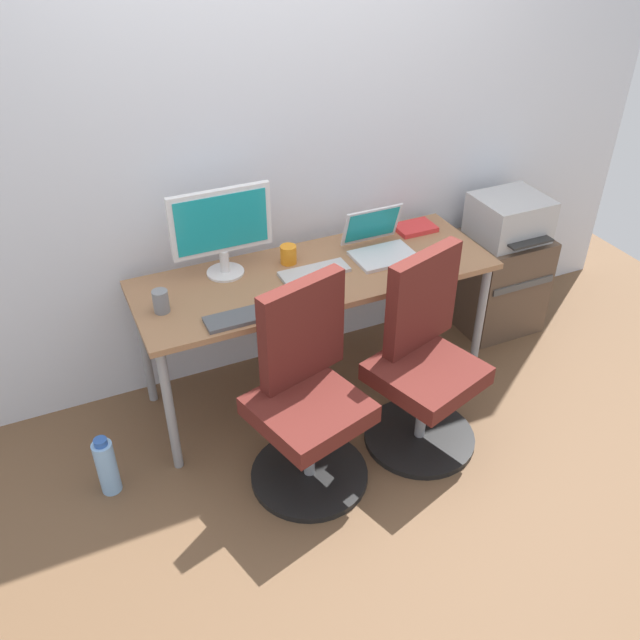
{
  "coord_description": "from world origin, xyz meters",
  "views": [
    {
      "loc": [
        -1.14,
        -2.56,
        2.38
      ],
      "look_at": [
        0.0,
        -0.05,
        0.46
      ],
      "focal_mm": 37.92,
      "sensor_mm": 36.0,
      "label": 1
    }
  ],
  "objects": [
    {
      "name": "coffee_mug",
      "position": [
        -0.08,
        0.14,
        0.76
      ],
      "size": [
        0.08,
        0.08,
        0.09
      ],
      "primitive_type": "cylinder",
      "color": "orange",
      "rests_on": "desk"
    },
    {
      "name": "side_cabinet",
      "position": [
        1.23,
        0.1,
        0.29
      ],
      "size": [
        0.45,
        0.42,
        0.59
      ],
      "color": "brown",
      "rests_on": "ground"
    },
    {
      "name": "pen_cup",
      "position": [
        -0.75,
        -0.03,
        0.77
      ],
      "size": [
        0.07,
        0.07,
        0.1
      ],
      "primitive_type": "cylinder",
      "color": "slate",
      "rests_on": "desk"
    },
    {
      "name": "printer",
      "position": [
        1.23,
        0.1,
        0.71
      ],
      "size": [
        0.38,
        0.4,
        0.24
      ],
      "color": "#B7B7B7",
      "rests_on": "side_cabinet"
    },
    {
      "name": "water_bottle_on_floor",
      "position": [
        -1.14,
        -0.28,
        0.15
      ],
      "size": [
        0.09,
        0.09,
        0.31
      ],
      "color": "#8CBFF2",
      "rests_on": "ground"
    },
    {
      "name": "desktop_monitor",
      "position": [
        -0.4,
        0.17,
        0.96
      ],
      "size": [
        0.48,
        0.18,
        0.43
      ],
      "color": "silver",
      "rests_on": "desk"
    },
    {
      "name": "office_chair_left",
      "position": [
        -0.28,
        -0.52,
        0.42
      ],
      "size": [
        0.54,
        0.54,
        0.94
      ],
      "color": "black",
      "rests_on": "ground"
    },
    {
      "name": "keyboard_by_laptop",
      "position": [
        -0.01,
        -0.01,
        0.72
      ],
      "size": [
        0.34,
        0.12,
        0.02
      ],
      "primitive_type": "cube",
      "color": "#B7B7B7",
      "rests_on": "desk"
    },
    {
      "name": "ground_plane",
      "position": [
        0.0,
        0.0,
        0.0
      ],
      "size": [
        5.28,
        5.28,
        0.0
      ],
      "primitive_type": "plane",
      "color": "brown"
    },
    {
      "name": "mouse_by_monitor",
      "position": [
        -0.07,
        -0.21,
        0.73
      ],
      "size": [
        0.06,
        0.1,
        0.03
      ],
      "primitive_type": "ellipsoid",
      "color": "#B7B7B7",
      "rests_on": "desk"
    },
    {
      "name": "mouse_by_laptop",
      "position": [
        0.63,
        -0.08,
        0.73
      ],
      "size": [
        0.06,
        0.1,
        0.03
      ],
      "primitive_type": "ellipsoid",
      "color": "#B7B7B7",
      "rests_on": "desk"
    },
    {
      "name": "desk",
      "position": [
        0.0,
        0.0,
        0.65
      ],
      "size": [
        1.75,
        0.62,
        0.71
      ],
      "color": "#996B47",
      "rests_on": "ground"
    },
    {
      "name": "notebook",
      "position": [
        0.66,
        0.18,
        0.73
      ],
      "size": [
        0.21,
        0.15,
        0.03
      ],
      "primitive_type": "cube",
      "color": "red",
      "rests_on": "desk"
    },
    {
      "name": "back_wall",
      "position": [
        0.0,
        0.39,
        1.3
      ],
      "size": [
        4.4,
        0.04,
        2.6
      ],
      "primitive_type": "cube",
      "color": "silver",
      "rests_on": "ground"
    },
    {
      "name": "open_laptop",
      "position": [
        0.37,
        0.04,
        0.77
      ],
      "size": [
        0.31,
        0.29,
        0.22
      ],
      "color": "silver",
      "rests_on": "desk"
    },
    {
      "name": "keyboard_by_monitor",
      "position": [
        -0.45,
        -0.23,
        0.72
      ],
      "size": [
        0.34,
        0.12,
        0.02
      ],
      "primitive_type": "cube",
      "color": "#515156",
      "rests_on": "desk"
    },
    {
      "name": "office_chair_right",
      "position": [
        0.31,
        -0.52,
        0.42
      ],
      "size": [
        0.55,
        0.55,
        0.94
      ],
      "color": "black",
      "rests_on": "ground"
    }
  ]
}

